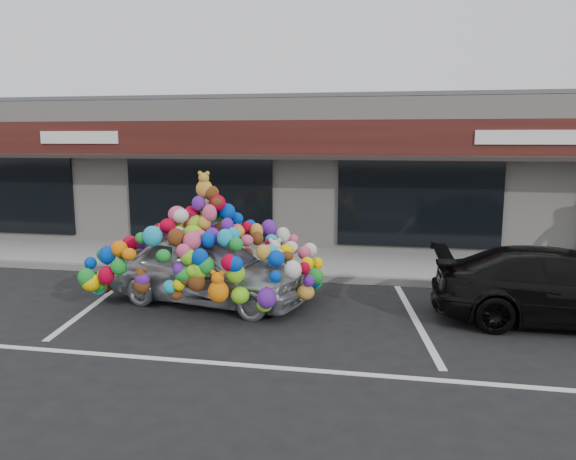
# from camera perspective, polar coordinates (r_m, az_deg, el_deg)

# --- Properties ---
(ground) EXTENTS (90.00, 90.00, 0.00)m
(ground) POSITION_cam_1_polar(r_m,az_deg,el_deg) (10.24, -3.21, -8.49)
(ground) COLOR black
(ground) RESTS_ON ground
(shop_building) EXTENTS (24.00, 7.20, 4.31)m
(shop_building) POSITION_cam_1_polar(r_m,az_deg,el_deg) (18.08, 3.25, 6.24)
(shop_building) COLOR beige
(shop_building) RESTS_ON ground
(sidewalk) EXTENTS (26.00, 3.00, 0.15)m
(sidewalk) POSITION_cam_1_polar(r_m,az_deg,el_deg) (14.00, 0.76, -3.28)
(sidewalk) COLOR gray
(sidewalk) RESTS_ON ground
(kerb) EXTENTS (26.00, 0.18, 0.16)m
(kerb) POSITION_cam_1_polar(r_m,az_deg,el_deg) (12.56, -0.45, -4.75)
(kerb) COLOR slate
(kerb) RESTS_ON ground
(parking_stripe_left) EXTENTS (0.73, 4.37, 0.01)m
(parking_stripe_left) POSITION_cam_1_polar(r_m,az_deg,el_deg) (11.58, -18.63, -6.83)
(parking_stripe_left) COLOR silver
(parking_stripe_left) RESTS_ON ground
(parking_stripe_mid) EXTENTS (0.73, 4.37, 0.01)m
(parking_stripe_mid) POSITION_cam_1_polar(r_m,az_deg,el_deg) (10.15, 12.79, -8.84)
(parking_stripe_mid) COLOR silver
(parking_stripe_mid) RESTS_ON ground
(lane_line) EXTENTS (14.00, 0.12, 0.01)m
(lane_line) POSITION_cam_1_polar(r_m,az_deg,el_deg) (7.81, 7.33, -14.32)
(lane_line) COLOR silver
(lane_line) RESTS_ON ground
(toy_car) EXTENTS (2.86, 4.46, 2.43)m
(toy_car) POSITION_cam_1_polar(r_m,az_deg,el_deg) (10.81, -8.13, -3.07)
(toy_car) COLOR #B1B7BD
(toy_car) RESTS_ON ground
(black_sedan) EXTENTS (1.86, 4.41, 1.27)m
(black_sedan) POSITION_cam_1_polar(r_m,az_deg,el_deg) (10.64, 26.30, -5.21)
(black_sedan) COLOR black
(black_sedan) RESTS_ON ground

